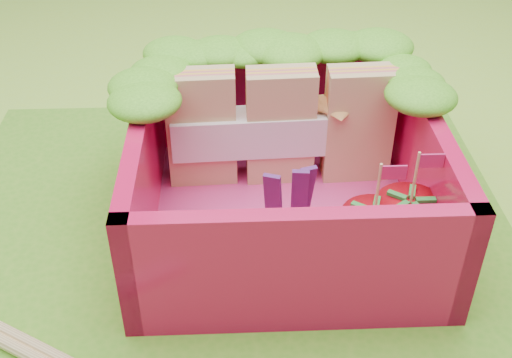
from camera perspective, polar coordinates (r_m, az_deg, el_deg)
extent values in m
plane|color=#A4D93D|center=(2.84, -2.44, -6.94)|extent=(14.00, 14.00, 0.00)
cube|color=#58A625|center=(2.83, -2.45, -6.72)|extent=(2.60, 2.60, 0.03)
cube|color=#E03987|center=(2.96, 2.49, -3.46)|extent=(1.30, 1.30, 0.05)
cube|color=#D61249|center=(3.33, 1.78, 6.65)|extent=(1.30, 0.07, 0.55)
cube|color=#D61249|center=(2.34, 3.82, -8.32)|extent=(1.30, 0.07, 0.55)
cube|color=#D61249|center=(2.83, -9.90, 0.16)|extent=(0.07, 1.30, 0.55)
cube|color=#D61249|center=(2.92, 14.72, 0.76)|extent=(0.07, 1.30, 0.55)
ellipsoid|color=#409B1C|center=(3.15, -7.36, 11.36)|extent=(0.30, 0.30, 0.11)
ellipsoid|color=#409B1C|center=(3.14, -5.30, 11.44)|extent=(0.30, 0.30, 0.11)
ellipsoid|color=#409B1C|center=(3.14, -3.24, 11.51)|extent=(0.30, 0.30, 0.11)
ellipsoid|color=#409B1C|center=(3.14, -1.17, 11.56)|extent=(0.30, 0.30, 0.11)
ellipsoid|color=#409B1C|center=(3.14, 0.90, 11.60)|extent=(0.30, 0.30, 0.11)
ellipsoid|color=#409B1C|center=(3.15, 2.96, 11.62)|extent=(0.30, 0.30, 0.11)
ellipsoid|color=#409B1C|center=(3.16, 5.01, 11.63)|extent=(0.30, 0.30, 0.11)
ellipsoid|color=#409B1C|center=(3.18, 7.04, 11.62)|extent=(0.30, 0.30, 0.11)
ellipsoid|color=#409B1C|center=(3.20, 9.05, 11.60)|extent=(0.30, 0.30, 0.11)
ellipsoid|color=#409B1C|center=(3.22, 11.03, 11.56)|extent=(0.30, 0.30, 0.11)
ellipsoid|color=#409B1C|center=(2.73, -9.67, 7.07)|extent=(0.27, 0.27, 0.10)
ellipsoid|color=#409B1C|center=(2.85, -9.40, 8.43)|extent=(0.27, 0.27, 0.10)
ellipsoid|color=#409B1C|center=(2.98, -9.16, 9.68)|extent=(0.27, 0.27, 0.10)
ellipsoid|color=#409B1C|center=(2.83, 14.55, 7.42)|extent=(0.27, 0.27, 0.10)
ellipsoid|color=#409B1C|center=(2.94, 13.88, 8.74)|extent=(0.27, 0.27, 0.10)
ellipsoid|color=#409B1C|center=(3.06, 13.25, 9.95)|extent=(0.27, 0.27, 0.10)
cube|color=tan|center=(3.03, -4.83, 4.59)|extent=(0.33, 0.16, 0.57)
cube|color=tan|center=(3.03, 2.19, 4.75)|extent=(0.33, 0.16, 0.57)
cube|color=tan|center=(3.08, 9.09, 4.85)|extent=(0.33, 0.16, 0.57)
cube|color=silver|center=(3.05, 2.18, 4.30)|extent=(1.03, 0.21, 0.20)
cylinder|color=#609447|center=(2.66, -7.98, -6.64)|extent=(0.12, 0.12, 0.14)
ellipsoid|color=#12461A|center=(2.58, -8.21, -4.57)|extent=(0.31, 0.31, 0.12)
cylinder|color=orange|center=(2.58, -3.91, -6.47)|extent=(0.07, 0.07, 0.23)
cylinder|color=orange|center=(2.62, -2.29, -5.36)|extent=(0.07, 0.07, 0.25)
cube|color=#521A5C|center=(2.68, 1.57, -2.46)|extent=(0.07, 0.04, 0.38)
cube|color=#521A5C|center=(2.71, 3.86, -2.03)|extent=(0.07, 0.03, 0.38)
cube|color=#521A5C|center=(2.73, 4.22, -1.78)|extent=(0.07, 0.04, 0.38)
cone|color=red|center=(2.65, 10.18, -5.27)|extent=(0.26, 0.26, 0.26)
cylinder|color=#DABB7B|center=(2.50, 10.78, -0.94)|extent=(0.01, 0.01, 0.24)
cube|color=#D12266|center=(2.46, 12.12, 0.58)|extent=(0.10, 0.01, 0.06)
cone|color=red|center=(2.72, 13.18, -4.32)|extent=(0.28, 0.28, 0.28)
cylinder|color=#DABB7B|center=(2.56, 13.95, 0.09)|extent=(0.01, 0.01, 0.24)
cube|color=#D12266|center=(2.53, 15.30, 1.58)|extent=(0.10, 0.01, 0.06)
cube|color=#63AE36|center=(3.00, 12.13, -2.63)|extent=(0.33, 0.12, 0.05)
cube|color=#63AE36|center=(2.78, 13.44, -6.47)|extent=(0.32, 0.20, 0.05)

